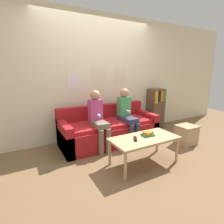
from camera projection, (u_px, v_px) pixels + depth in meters
name	position (u px, v px, depth m)	size (l,w,h in m)	color
ground_plane	(122.00, 151.00, 3.21)	(10.00, 10.00, 0.00)	brown
wall_back	(98.00, 78.00, 3.75)	(8.00, 0.06, 2.60)	beige
couch	(109.00, 130.00, 3.57)	(1.96, 0.78, 0.74)	maroon
coffee_table	(144.00, 140.00, 2.70)	(1.06, 0.52, 0.44)	tan
person_left	(98.00, 117.00, 3.19)	(0.24, 0.54, 1.10)	#756656
person_right	(127.00, 113.00, 3.49)	(0.24, 0.54, 1.10)	#33384C
tv_remote	(135.00, 139.00, 2.61)	(0.13, 0.16, 0.02)	black
book_stack	(148.00, 134.00, 2.76)	(0.21, 0.16, 0.07)	#2D8442
bookshelf	(156.00, 108.00, 4.48)	(0.39, 0.31, 1.00)	brown
storage_box	(186.00, 135.00, 3.51)	(0.37, 0.34, 0.38)	tan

